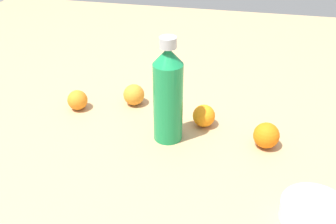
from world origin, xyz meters
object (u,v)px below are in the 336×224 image
orange_0 (134,95)px  orange_3 (78,100)px  orange_1 (204,116)px  ceramic_bowl (315,213)px  orange_2 (266,135)px  water_bottle (168,94)px

orange_0 → orange_3: size_ratio=1.08×
orange_1 → ceramic_bowl: size_ratio=0.45×
orange_1 → orange_2: 0.18m
water_bottle → orange_1: 0.15m
orange_1 → orange_2: bearing=159.5°
orange_0 → orange_3: orange_0 is taller
ceramic_bowl → orange_2: bearing=-67.3°
orange_2 → orange_3: size_ratio=1.12×
orange_0 → ceramic_bowl: orange_0 is taller
water_bottle → orange_1: bearing=-10.5°
orange_1 → ceramic_bowl: bearing=131.8°
orange_1 → orange_3: orange_1 is taller
orange_3 → ceramic_bowl: bearing=154.5°
orange_2 → ceramic_bowl: bearing=112.7°
orange_1 → orange_2: orange_2 is taller
orange_0 → ceramic_bowl: bearing=142.9°
orange_3 → orange_1: bearing=178.6°
ceramic_bowl → water_bottle: bearing=-32.1°
orange_0 → orange_2: orange_2 is taller
orange_1 → ceramic_bowl: orange_1 is taller
orange_1 → orange_2: size_ratio=0.93×
orange_0 → ceramic_bowl: (-0.50, 0.38, -0.01)m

